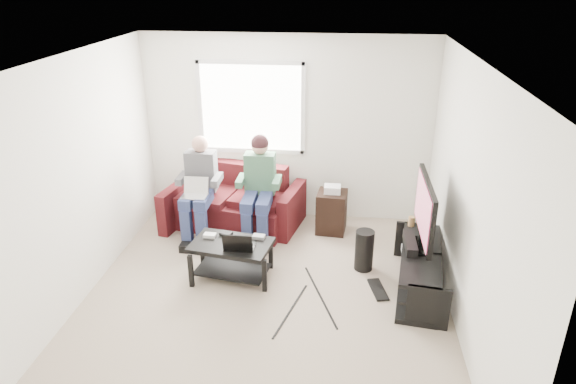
{
  "coord_description": "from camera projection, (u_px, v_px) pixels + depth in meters",
  "views": [
    {
      "loc": [
        0.77,
        -4.6,
        3.37
      ],
      "look_at": [
        0.19,
        0.6,
        1.08
      ],
      "focal_mm": 32.0,
      "sensor_mm": 36.0,
      "label": 1
    }
  ],
  "objects": [
    {
      "name": "floor",
      "position": [
        264.0,
        303.0,
        5.61
      ],
      "size": [
        4.5,
        4.5,
        0.0
      ],
      "primitive_type": "plane",
      "color": "tan",
      "rests_on": "ground"
    },
    {
      "name": "ceiling",
      "position": [
        259.0,
        62.0,
        4.57
      ],
      "size": [
        4.5,
        4.5,
        0.0
      ],
      "primitive_type": "plane",
      "rotation": [
        3.14,
        0.0,
        0.0
      ],
      "color": "white",
      "rests_on": "wall_back"
    },
    {
      "name": "wall_back",
      "position": [
        287.0,
        130.0,
        7.14
      ],
      "size": [
        4.5,
        0.0,
        4.5
      ],
      "primitive_type": "plane",
      "rotation": [
        1.57,
        0.0,
        0.0
      ],
      "color": "white",
      "rests_on": "floor"
    },
    {
      "name": "wall_front",
      "position": [
        202.0,
        347.0,
        3.04
      ],
      "size": [
        4.5,
        0.0,
        4.5
      ],
      "primitive_type": "plane",
      "rotation": [
        -1.57,
        0.0,
        0.0
      ],
      "color": "white",
      "rests_on": "floor"
    },
    {
      "name": "wall_left",
      "position": [
        71.0,
        186.0,
        5.29
      ],
      "size": [
        0.0,
        4.5,
        4.5
      ],
      "primitive_type": "plane",
      "rotation": [
        1.57,
        0.0,
        1.57
      ],
      "color": "white",
      "rests_on": "floor"
    },
    {
      "name": "wall_right",
      "position": [
        469.0,
        204.0,
        4.89
      ],
      "size": [
        0.0,
        4.5,
        4.5
      ],
      "primitive_type": "plane",
      "rotation": [
        1.57,
        0.0,
        -1.57
      ],
      "color": "white",
      "rests_on": "floor"
    },
    {
      "name": "window",
      "position": [
        251.0,
        108.0,
        7.05
      ],
      "size": [
        1.48,
        0.04,
        1.28
      ],
      "color": "white",
      "rests_on": "wall_back"
    },
    {
      "name": "sofa",
      "position": [
        235.0,
        204.0,
        7.21
      ],
      "size": [
        1.96,
        1.14,
        0.84
      ],
      "color": "#4B1213",
      "rests_on": "floor"
    },
    {
      "name": "person_left",
      "position": [
        199.0,
        184.0,
        6.8
      ],
      "size": [
        0.4,
        0.71,
        1.35
      ],
      "color": "navy",
      "rests_on": "sofa"
    },
    {
      "name": "person_right",
      "position": [
        259.0,
        182.0,
        6.71
      ],
      "size": [
        0.4,
        0.71,
        1.39
      ],
      "color": "navy",
      "rests_on": "sofa"
    },
    {
      "name": "laptop_silver",
      "position": [
        195.0,
        192.0,
        6.61
      ],
      "size": [
        0.35,
        0.28,
        0.24
      ],
      "primitive_type": null,
      "rotation": [
        0.0,
        0.0,
        -0.18
      ],
      "color": "silver",
      "rests_on": "person_left"
    },
    {
      "name": "coffee_table",
      "position": [
        232.0,
        252.0,
        5.96
      ],
      "size": [
        0.99,
        0.7,
        0.45
      ],
      "color": "black",
      "rests_on": "floor"
    },
    {
      "name": "laptop_black",
      "position": [
        240.0,
        238.0,
        5.78
      ],
      "size": [
        0.38,
        0.3,
        0.24
      ],
      "primitive_type": null,
      "rotation": [
        0.0,
        0.0,
        -0.19
      ],
      "color": "black",
      "rests_on": "coffee_table"
    },
    {
      "name": "controller_a",
      "position": [
        210.0,
        235.0,
        6.04
      ],
      "size": [
        0.14,
        0.1,
        0.04
      ],
      "primitive_type": "cube",
      "rotation": [
        0.0,
        0.0,
        -0.05
      ],
      "color": "silver",
      "rests_on": "coffee_table"
    },
    {
      "name": "controller_b",
      "position": [
        226.0,
        234.0,
        6.08
      ],
      "size": [
        0.16,
        0.13,
        0.04
      ],
      "primitive_type": "cube",
      "rotation": [
        0.0,
        0.0,
        -0.29
      ],
      "color": "black",
      "rests_on": "coffee_table"
    },
    {
      "name": "controller_c",
      "position": [
        259.0,
        237.0,
        6.01
      ],
      "size": [
        0.15,
        0.11,
        0.04
      ],
      "primitive_type": "cube",
      "rotation": [
        0.0,
        0.0,
        -0.12
      ],
      "color": "gray",
      "rests_on": "coffee_table"
    },
    {
      "name": "tv_stand",
      "position": [
        419.0,
        272.0,
        5.79
      ],
      "size": [
        0.63,
        1.49,
        0.48
      ],
      "color": "black",
      "rests_on": "floor"
    },
    {
      "name": "tv",
      "position": [
        425.0,
        211.0,
        5.59
      ],
      "size": [
        0.12,
        1.1,
        0.81
      ],
      "color": "black",
      "rests_on": "tv_stand"
    },
    {
      "name": "soundbar",
      "position": [
        410.0,
        243.0,
        5.77
      ],
      "size": [
        0.12,
        0.5,
        0.1
      ],
      "primitive_type": "cube",
      "color": "black",
      "rests_on": "tv_stand"
    },
    {
      "name": "drink_cup",
      "position": [
        411.0,
        221.0,
        6.24
      ],
      "size": [
        0.08,
        0.08,
        0.12
      ],
      "primitive_type": "cylinder",
      "color": "#AC7E4A",
      "rests_on": "tv_stand"
    },
    {
      "name": "console_white",
      "position": [
        425.0,
        287.0,
        5.4
      ],
      "size": [
        0.3,
        0.22,
        0.06
      ],
      "primitive_type": "cube",
      "color": "silver",
      "rests_on": "tv_stand"
    },
    {
      "name": "console_grey",
      "position": [
        417.0,
        253.0,
        6.03
      ],
      "size": [
        0.34,
        0.26,
        0.08
      ],
      "primitive_type": "cube",
      "color": "gray",
      "rests_on": "tv_stand"
    },
    {
      "name": "console_black",
      "position": [
        420.0,
        269.0,
        5.71
      ],
      "size": [
        0.38,
        0.3,
        0.07
      ],
      "primitive_type": "cube",
      "color": "black",
      "rests_on": "tv_stand"
    },
    {
      "name": "subwoofer",
      "position": [
        364.0,
        250.0,
        6.16
      ],
      "size": [
        0.22,
        0.22,
        0.51
      ],
      "primitive_type": "cylinder",
      "color": "black",
      "rests_on": "floor"
    },
    {
      "name": "keyboard_floor",
      "position": [
        378.0,
        290.0,
        5.83
      ],
      "size": [
        0.24,
        0.45,
        0.02
      ],
      "primitive_type": "cube",
      "rotation": [
        0.0,
        0.0,
        0.23
      ],
      "color": "black",
      "rests_on": "floor"
    },
    {
      "name": "end_table",
      "position": [
        332.0,
        211.0,
        7.04
      ],
      "size": [
        0.39,
        0.39,
        0.68
      ],
      "color": "black",
      "rests_on": "floor"
    }
  ]
}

